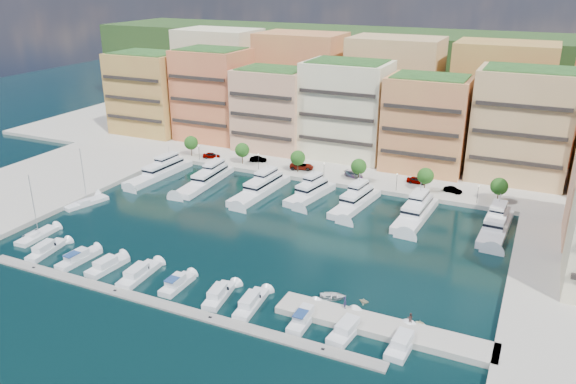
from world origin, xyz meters
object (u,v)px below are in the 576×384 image
Objects in this scene: car_0 at (211,155)px; person_1 at (410,318)px; lamppost_1 at (258,159)px; sailboat_1 at (86,203)px; tree_2 at (298,158)px; yacht_0 at (161,171)px; tender_1 at (364,301)px; cruiser_7 at (304,318)px; car_2 at (302,166)px; lamppost_2 at (324,168)px; tree_0 at (191,143)px; cruiser_6 at (251,304)px; yacht_3 at (311,192)px; car_1 at (258,159)px; lamppost_4 at (478,191)px; car_5 at (453,190)px; car_3 at (354,174)px; tree_5 at (499,186)px; yacht_6 at (496,225)px; tree_1 at (242,150)px; tender_3 at (420,323)px; yacht_1 at (207,179)px; car_4 at (416,180)px; tree_4 at (426,176)px; tender_0 at (333,296)px; cruiser_8 at (347,329)px; cruiser_5 at (219,296)px; person_0 at (345,302)px; lamppost_0 at (199,150)px; yacht_5 at (416,212)px; cruiser_4 at (177,284)px; cruiser_3 at (139,274)px; lamppost_3 at (397,179)px; cruiser_2 at (107,266)px; tree_3 at (359,167)px; cruiser_1 at (78,259)px; yacht_2 at (262,188)px.

person_1 reaches higher than car_0.
sailboat_1 reaches higher than lamppost_1.
tree_2 is at bearing -57.99° from person_1.
yacht_0 reaches higher than tender_1.
yacht_0 is 72.90m from cruiser_7.
lamppost_2 is at bearing -137.77° from car_2.
cruiser_6 is at bearing -49.32° from tree_0.
sailboat_1 reaches higher than cruiser_6.
car_1 is (-21.63, 14.98, 0.53)m from yacht_3.
lamppost_4 is 1.02× the size of car_5.
car_0 is 40.18m from car_3.
person_1 is at bearing -96.99° from tree_5.
tree_1 is at bearing 168.67° from yacht_6.
lamppost_2 is 0.47× the size of cruiser_6.
tree_0 is 80.00m from tree_5.
yacht_6 reaches higher than tender_3.
car_4 is at bearing 21.96° from yacht_1.
tender_0 is (-3.43, -50.48, -4.31)m from tree_4.
cruiser_8 is at bearing -103.91° from tree_5.
lamppost_2 is at bearing 107.35° from car_4.
cruiser_5 is 31.12m from tender_3.
tender_3 is 0.27× the size of car_2.
tree_0 is 2.97× the size of person_0.
person_1 is (69.44, -51.20, -1.98)m from lamppost_0.
cruiser_4 is (-28.99, -44.75, -0.64)m from yacht_5.
car_5 is (6.11, 1.81, -3.06)m from tree_4.
tree_1 is at bearing 102.06° from cruiser_3.
yacht_0 is at bearing 16.34° from person_0.
lamppost_2 is (40.00, -2.30, -0.92)m from tree_0.
car_4 reaches higher than tender_0.
cruiser_6 is 1.07× the size of cruiser_7.
lamppost_0 is 1.00× the size of tender_0.
person_1 is (12.88, -3.02, 1.41)m from tender_0.
lamppost_0 is at bearing 172.06° from yacht_6.
yacht_6 is 69.37m from cruiser_3.
yacht_3 reaches higher than lamppost_3.
cruiser_2 is 6.83m from cruiser_3.
tree_3 is at bearing 16.98° from yacht_0.
cruiser_6 is at bearing 169.41° from car_4.
cruiser_4 is 61.21m from car_3.
car_3 reaches higher than cruiser_1.
cruiser_4 is at bearing 0.04° from cruiser_3.
cruiser_2 is 1.14× the size of cruiser_4.
yacht_5 is (-14.79, -13.34, -3.53)m from tree_5.
lamppost_2 is 0.68× the size of car_2.
yacht_3 is at bearing 61.08° from cruiser_1.
yacht_3 is 50.06m from cruiser_2.
yacht_1 is 1.02× the size of yacht_2.
car_0 is at bearing 169.72° from lamppost_1.
car_4 is (45.14, 4.48, -2.96)m from tree_1.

